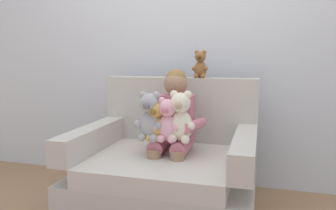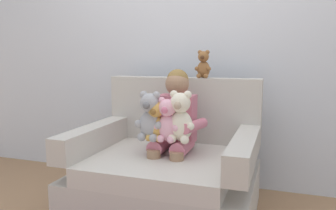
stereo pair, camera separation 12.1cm
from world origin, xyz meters
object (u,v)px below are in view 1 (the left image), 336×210
(armchair, at_px, (167,172))
(plush_brown_on_backrest, at_px, (200,65))
(plush_pink, at_px, (168,121))
(plush_cream, at_px, (181,118))
(plush_honey, at_px, (156,122))
(seated_child, at_px, (173,122))
(plush_grey, at_px, (150,118))

(armchair, distance_m, plush_brown_on_backrest, 0.85)
(armchair, bearing_deg, plush_pink, -73.66)
(plush_cream, xyz_separation_m, plush_brown_on_backrest, (0.04, 0.46, 0.34))
(plush_cream, height_order, plush_brown_on_backrest, plush_brown_on_backrest)
(plush_pink, height_order, plush_honey, plush_pink)
(plush_pink, bearing_deg, plush_cream, 32.83)
(plush_honey, bearing_deg, seated_child, 42.29)
(armchair, bearing_deg, plush_brown_on_backrest, 66.65)
(seated_child, bearing_deg, plush_cream, -58.34)
(armchair, distance_m, plush_honey, 0.40)
(plush_cream, bearing_deg, plush_brown_on_backrest, 89.97)
(plush_cream, xyz_separation_m, plush_honey, (-0.17, -0.02, -0.03))
(seated_child, height_order, plush_grey, seated_child)
(plush_grey, bearing_deg, plush_honey, -0.55)
(armchair, relative_size, plush_brown_on_backrest, 5.64)
(seated_child, relative_size, plush_pink, 2.79)
(plush_pink, height_order, plush_grey, plush_grey)
(seated_child, xyz_separation_m, plush_pink, (0.00, -0.15, 0.03))
(plush_pink, height_order, plush_brown_on_backrest, plush_brown_on_backrest)
(plush_pink, distance_m, plush_grey, 0.12)
(armchair, relative_size, plush_grey, 3.64)
(plush_cream, height_order, plush_grey, plush_cream)
(plush_cream, xyz_separation_m, plush_grey, (-0.21, -0.02, -0.00))
(plush_cream, xyz_separation_m, plush_pink, (-0.08, -0.02, -0.02))
(plush_pink, bearing_deg, plush_brown_on_backrest, 95.62)
(plush_cream, height_order, plush_pink, plush_cream)
(armchair, distance_m, plush_pink, 0.41)
(plush_cream, relative_size, plush_grey, 1.03)
(seated_child, xyz_separation_m, plush_brown_on_backrest, (0.13, 0.33, 0.39))
(seated_child, bearing_deg, plush_brown_on_backrest, 67.49)
(plush_honey, height_order, plush_brown_on_backrest, plush_brown_on_backrest)
(plush_honey, bearing_deg, plush_grey, 164.42)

